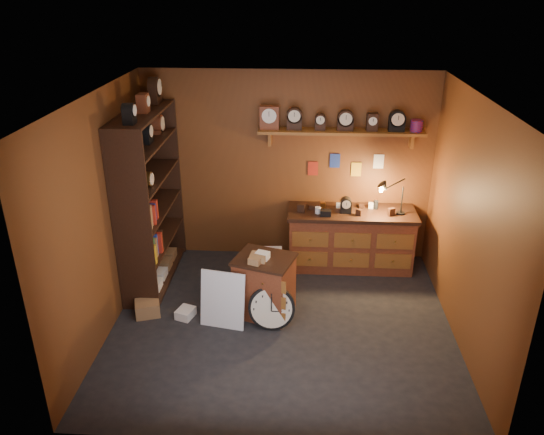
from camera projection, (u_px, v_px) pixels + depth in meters
The scene contains 11 objects.
floor at pixel (282, 324), 6.34m from camera, with size 4.00×4.00×0.00m, color black.
room_shell at pixel (288, 186), 5.73m from camera, with size 4.02×3.62×2.71m.
shelving_unit at pixel (147, 193), 6.81m from camera, with size 0.47×1.60×2.58m.
workbench at pixel (351, 236), 7.44m from camera, with size 1.76×0.66×1.36m.
low_cabinet at pixel (264, 284), 6.38m from camera, with size 0.81×0.74×0.85m.
big_round_clock at pixel (272, 308), 6.17m from camera, with size 0.55×0.17×0.55m.
white_panel at pixel (224, 324), 6.32m from camera, with size 0.53×0.02×0.71m, color silver.
mini_fridge at pixel (265, 269), 7.06m from camera, with size 0.47×0.49×0.46m.
floor_box_a at pixel (148, 308), 6.48m from camera, with size 0.29×0.24×0.18m, color #976B41.
floor_box_b at pixel (186, 313), 6.44m from camera, with size 0.18×0.22×0.11m, color white.
floor_box_c at pixel (247, 284), 6.98m from camera, with size 0.26×0.22×0.20m, color #976B41.
Camera 1 is at (0.19, -5.26, 3.76)m, focal length 35.00 mm.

